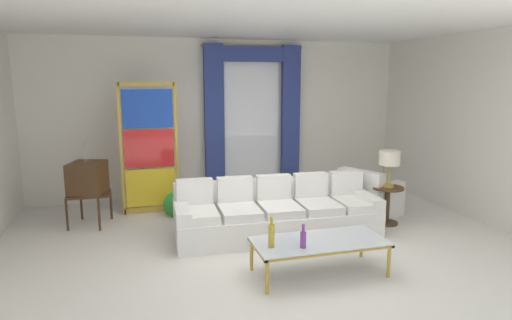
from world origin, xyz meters
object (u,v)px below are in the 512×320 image
at_px(stained_glass_divider, 149,151).
at_px(round_side_table, 387,202).
at_px(bottle_crystal_tall, 303,238).
at_px(table_lamp_brass, 390,160).
at_px(coffee_table, 319,243).
at_px(peacock_figurine, 177,205).
at_px(vintage_tv, 88,179).
at_px(bottle_blue_decanter, 271,234).
at_px(armchair_white, 369,198).
at_px(couch_white_long, 276,214).

height_order(stained_glass_divider, round_side_table, stained_glass_divider).
height_order(bottle_crystal_tall, table_lamp_brass, table_lamp_brass).
height_order(coffee_table, peacock_figurine, peacock_figurine).
height_order(coffee_table, vintage_tv, vintage_tv).
bearing_deg(peacock_figurine, table_lamp_brass, -20.40).
bearing_deg(vintage_tv, coffee_table, -43.76).
bearing_deg(bottle_crystal_tall, stained_glass_divider, 115.18).
bearing_deg(stained_glass_divider, coffee_table, -59.75).
bearing_deg(vintage_tv, peacock_figurine, -2.09).
xyz_separation_m(stained_glass_divider, peacock_figurine, (0.39, -0.47, -0.84)).
xyz_separation_m(bottle_blue_decanter, armchair_white, (2.32, 1.91, -0.27)).
relative_size(armchair_white, stained_glass_divider, 0.49).
height_order(bottle_blue_decanter, armchair_white, armchair_white).
bearing_deg(bottle_blue_decanter, vintage_tv, 128.69).
xyz_separation_m(bottle_crystal_tall, stained_glass_divider, (-1.50, 3.18, 0.54)).
height_order(couch_white_long, round_side_table, couch_white_long).
height_order(bottle_crystal_tall, vintage_tv, vintage_tv).
height_order(armchair_white, peacock_figurine, armchair_white).
relative_size(coffee_table, peacock_figurine, 2.56).
distance_m(couch_white_long, coffee_table, 1.39).
relative_size(armchair_white, table_lamp_brass, 1.91).
height_order(coffee_table, bottle_crystal_tall, bottle_crystal_tall).
distance_m(peacock_figurine, round_side_table, 3.35).
height_order(couch_white_long, vintage_tv, vintage_tv).
relative_size(bottle_blue_decanter, peacock_figurine, 0.59).
xyz_separation_m(armchair_white, table_lamp_brass, (0.05, -0.48, 0.74)).
height_order(couch_white_long, table_lamp_brass, table_lamp_brass).
bearing_deg(stained_glass_divider, bottle_crystal_tall, -64.82).
xyz_separation_m(peacock_figurine, round_side_table, (3.14, -1.17, 0.14)).
distance_m(vintage_tv, table_lamp_brass, 4.66).
height_order(armchair_white, round_side_table, armchair_white).
bearing_deg(round_side_table, peacock_figurine, 159.60).
xyz_separation_m(vintage_tv, peacock_figurine, (1.35, -0.05, -0.51)).
distance_m(stained_glass_divider, table_lamp_brass, 3.89).
distance_m(couch_white_long, vintage_tv, 2.95).
height_order(bottle_crystal_tall, armchair_white, armchair_white).
bearing_deg(couch_white_long, peacock_figurine, 138.26).
height_order(couch_white_long, coffee_table, couch_white_long).
bearing_deg(bottle_crystal_tall, peacock_figurine, 112.11).
xyz_separation_m(bottle_blue_decanter, bottle_crystal_tall, (0.33, -0.11, -0.04)).
bearing_deg(table_lamp_brass, round_side_table, 0.00).
height_order(armchair_white, table_lamp_brass, table_lamp_brass).
distance_m(bottle_blue_decanter, table_lamp_brass, 2.81).
bearing_deg(couch_white_long, armchair_white, 14.96).
relative_size(couch_white_long, peacock_figurine, 4.92).
bearing_deg(bottle_blue_decanter, table_lamp_brass, 31.15).
bearing_deg(vintage_tv, table_lamp_brass, -15.17).
bearing_deg(coffee_table, couch_white_long, 92.48).
distance_m(coffee_table, peacock_figurine, 2.90).
xyz_separation_m(bottle_blue_decanter, round_side_table, (2.37, 1.43, -0.20)).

